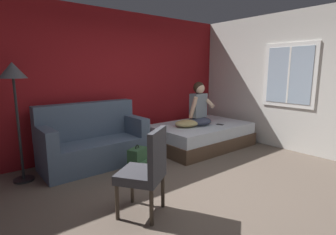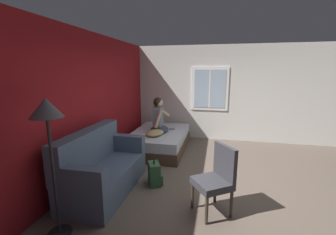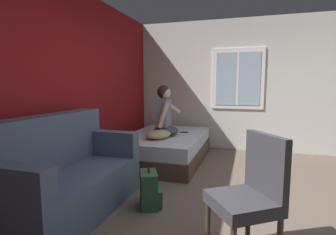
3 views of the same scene
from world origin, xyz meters
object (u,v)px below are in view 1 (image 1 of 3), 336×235
bed (201,135)px  floor_lamp (14,82)px  couch (93,142)px  throw_pillow (187,123)px  person_seated (199,108)px  backpack (138,161)px  side_chair (146,169)px  cell_phone (220,124)px

bed → floor_lamp: bearing=172.6°
couch → throw_pillow: size_ratio=3.54×
person_seated → floor_lamp: (-3.17, 0.44, 0.59)m
person_seated → throw_pillow: bearing=179.0°
person_seated → floor_lamp: floor_lamp is taller
couch → backpack: couch is taller
throw_pillow → floor_lamp: floor_lamp is taller
side_chair → throw_pillow: 2.42m
bed → cell_phone: 0.46m
throw_pillow → cell_phone: 0.73m
backpack → throw_pillow: (1.39, 0.38, 0.36)m
throw_pillow → floor_lamp: size_ratio=0.28×
couch → backpack: size_ratio=3.71×
bed → side_chair: bearing=-148.4°
side_chair → person_seated: (2.28, 1.43, 0.30)m
person_seated → side_chair: bearing=-147.9°
backpack → throw_pillow: size_ratio=0.95×
couch → bed: bearing=-10.8°
bed → cell_phone: bearing=-47.7°
bed → person_seated: bearing=-166.3°
backpack → cell_phone: 2.09m
backpack → cell_phone: size_ratio=3.18×
couch → cell_phone: size_ratio=11.81×
backpack → couch: bearing=115.1°
side_chair → person_seated: bearing=32.1°
person_seated → cell_phone: (0.35, -0.27, -0.35)m
person_seated → backpack: person_seated is taller
couch → side_chair: (-0.18, -1.87, 0.14)m
bed → throw_pillow: 0.52m
person_seated → bed: bearing=13.7°
side_chair → floor_lamp: (-0.89, 1.87, 0.90)m
throw_pillow → bed: bearing=2.1°
side_chair → backpack: (0.56, 1.06, -0.34)m
cell_phone → floor_lamp: 3.71m
side_chair → cell_phone: (2.63, 1.17, -0.05)m
throw_pillow → floor_lamp: 3.01m
backpack → floor_lamp: (-1.45, 0.81, 1.24)m
person_seated → cell_phone: size_ratio=6.08×
bed → throw_pillow: bearing=-177.9°
throw_pillow → cell_phone: size_ratio=3.33×
side_chair → backpack: 1.25m
person_seated → floor_lamp: 3.25m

